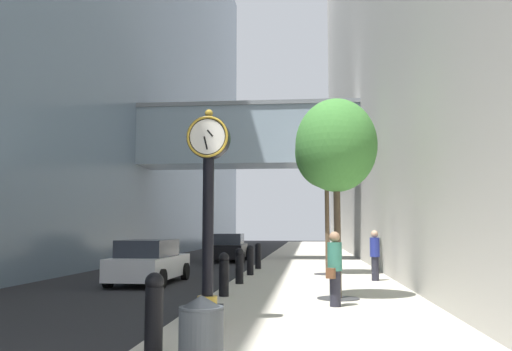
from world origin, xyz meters
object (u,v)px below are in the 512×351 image
trash_bin (201,340)px  car_black_mid (229,248)px  pedestrian_walking (335,267)px  pedestrian_by_clock (375,254)px  street_clock (208,204)px  bollard_third (224,273)px  bollard_nearest (154,310)px  bollard_fifth (250,259)px  bollard_sixth (258,255)px  car_white_near (149,262)px  street_tree_mid_near (326,153)px  bollard_fourth (239,265)px  street_tree_near (336,146)px

trash_bin → car_black_mid: bearing=97.7°
pedestrian_walking → pedestrian_by_clock: 6.66m
pedestrian_walking → street_clock: bearing=-135.0°
pedestrian_walking → bollard_third: bearing=150.3°
bollard_nearest → bollard_third: bearing=90.0°
bollard_nearest → bollard_fifth: 13.31m
bollard_sixth → pedestrian_walking: (2.89, -11.64, 0.31)m
pedestrian_by_clock → car_white_near: size_ratio=0.39×
street_tree_mid_near → car_black_mid: 12.29m
street_tree_mid_near → trash_bin: bearing=-97.3°
bollard_fourth → pedestrian_walking: bearing=-59.8°
bollard_fifth → street_tree_near: bearing=-66.1°
pedestrian_by_clock → bollard_fourth: bearing=-162.4°
bollard_nearest → trash_bin: 1.96m
street_clock → street_tree_mid_near: 12.10m
bollard_third → street_tree_mid_near: size_ratio=0.18×
trash_bin → pedestrian_walking: bearing=74.5°
street_clock → bollard_fifth: size_ratio=3.57×
street_clock → bollard_sixth: street_clock is taller
trash_bin → pedestrian_walking: (1.85, 6.66, 0.39)m
bollard_fifth → street_tree_near: size_ratio=0.22×
bollard_third → trash_bin: bollard_third is taller
street_tree_mid_near → pedestrian_walking: bearing=-91.0°
bollard_third → trash_bin: bearing=-82.9°
street_clock → street_tree_near: bearing=55.9°
car_white_near → car_black_mid: 13.12m
trash_bin → car_black_mid: (-3.49, 25.77, 0.12)m
car_white_near → street_clock: bearing=-66.5°
street_clock → bollard_fifth: (-0.34, 10.86, -1.67)m
pedestrian_walking → trash_bin: bearing=-105.5°
bollard_sixth → car_black_mid: (-2.45, 7.47, 0.05)m
trash_bin → bollard_third: bearing=97.1°
bollard_nearest → pedestrian_by_clock: 12.34m
bollard_nearest → bollard_fourth: same height
bollard_third → street_tree_mid_near: (3.04, 7.31, 4.26)m
street_tree_near → pedestrian_by_clock: street_tree_near is taller
bollard_nearest → pedestrian_by_clock: (4.60, 11.45, 0.32)m
bollard_third → car_black_mid: (-2.45, 17.46, 0.05)m
bollard_third → pedestrian_by_clock: pedestrian_by_clock is taller
bollard_third → car_white_near: bearing=127.8°
bollard_sixth → bollard_nearest: bearing=-90.0°
bollard_fourth → street_clock: bearing=-87.4°
car_black_mid → trash_bin: bearing=-82.3°
bollard_third → pedestrian_by_clock: bearing=46.2°
bollard_third → bollard_fourth: 3.33m
bollard_fifth → car_black_mid: bearing=102.8°
pedestrian_walking → car_black_mid: (-5.34, 19.11, -0.26)m
bollard_fourth → trash_bin: bollard_fourth is taller
bollard_fourth → street_tree_near: bearing=-49.3°
street_clock → bollard_fifth: bearing=91.8°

